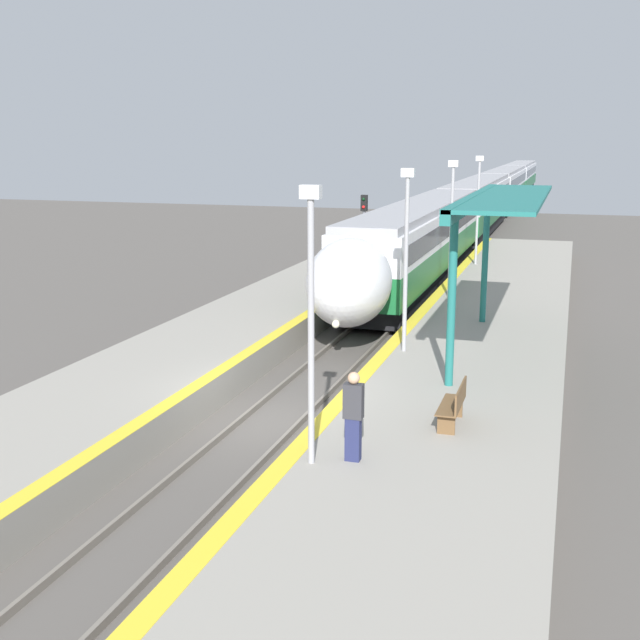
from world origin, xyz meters
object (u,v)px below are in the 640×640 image
at_px(lamppost_far, 452,219).
at_px(platform_bench, 455,404).
at_px(lamppost_near, 311,308).
at_px(person_waiting, 353,415).
at_px(railway_signal, 364,233).
at_px(train, 491,194).
at_px(lamppost_farthest, 478,203).
at_px(lamppost_mid, 406,248).

bearing_deg(lamppost_far, platform_bench, -80.97).
relative_size(platform_bench, lamppost_near, 0.29).
distance_m(person_waiting, railway_signal, 21.34).
bearing_deg(platform_bench, person_waiting, -122.21).
xyz_separation_m(train, lamppost_farthest, (2.32, -29.93, 1.59)).
relative_size(platform_bench, railway_signal, 0.34).
xyz_separation_m(train, lamppost_near, (2.32, -55.28, 1.59)).
relative_size(person_waiting, lamppost_mid, 0.34).
bearing_deg(lamppost_far, railway_signal, 137.04).
relative_size(train, platform_bench, 62.05).
bearing_deg(railway_signal, lamppost_far, -42.96).
height_order(train, lamppost_far, lamppost_far).
relative_size(train, lamppost_near, 18.10).
height_order(lamppost_mid, lamppost_farthest, same).
bearing_deg(lamppost_near, person_waiting, 26.28).
distance_m(person_waiting, lamppost_farthest, 25.09).
xyz_separation_m(person_waiting, lamppost_farthest, (-0.71, 25.00, 2.05)).
bearing_deg(train, lamppost_farthest, -85.56).
distance_m(train, lamppost_near, 55.35).
height_order(platform_bench, railway_signal, railway_signal).
distance_m(platform_bench, lamppost_mid, 6.57).
xyz_separation_m(railway_signal, lamppost_near, (4.44, -21.04, 1.14)).
height_order(platform_bench, lamppost_farthest, lamppost_farthest).
bearing_deg(train, lamppost_near, -87.59).
distance_m(lamppost_near, lamppost_mid, 8.45).
distance_m(train, platform_bench, 52.69).
height_order(train, lamppost_farthest, lamppost_farthest).
xyz_separation_m(train, lamppost_mid, (2.32, -46.83, 1.59)).
bearing_deg(person_waiting, lamppost_far, 92.45).
xyz_separation_m(platform_bench, railway_signal, (-6.69, 18.25, 1.33)).
distance_m(train, person_waiting, 55.01).
bearing_deg(lamppost_mid, train, 92.84).
height_order(railway_signal, lamppost_mid, lamppost_mid).
bearing_deg(railway_signal, lamppost_near, -78.07).
relative_size(platform_bench, person_waiting, 0.87).
bearing_deg(person_waiting, platform_bench, 57.79).
distance_m(person_waiting, lamppost_far, 16.69).
xyz_separation_m(lamppost_mid, lamppost_farthest, (0.00, 16.90, 0.00)).
relative_size(train, person_waiting, 53.83).
relative_size(platform_bench, lamppost_far, 0.29).
relative_size(railway_signal, lamppost_mid, 0.85).
relative_size(train, lamppost_mid, 18.10).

